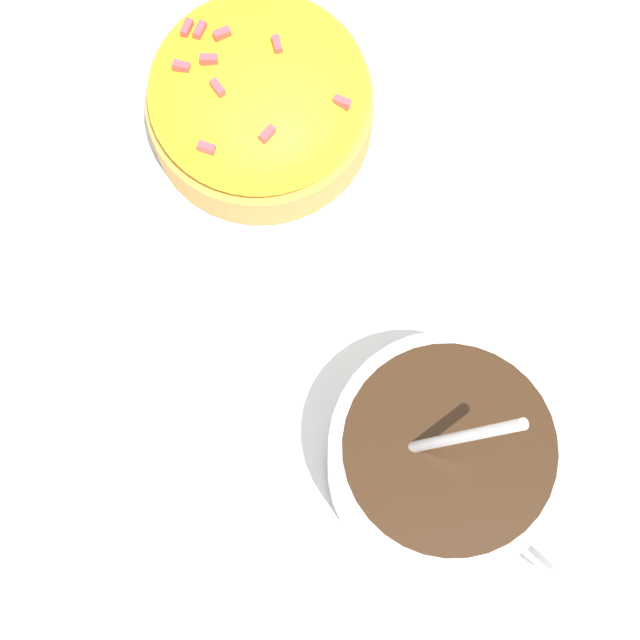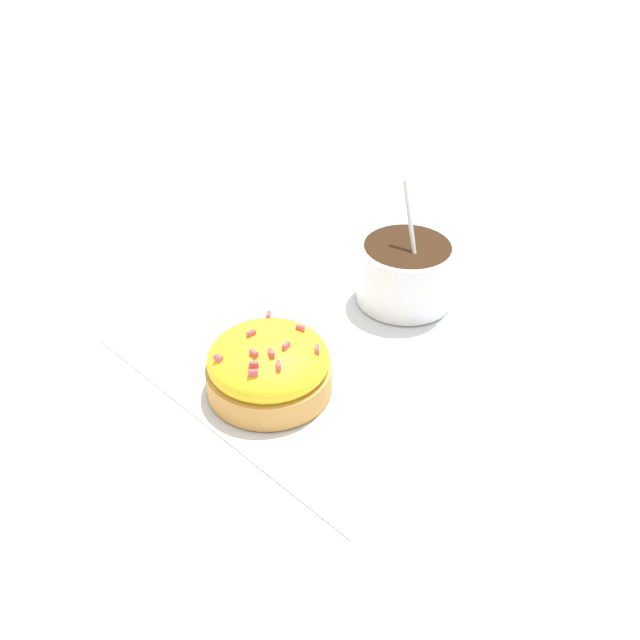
# 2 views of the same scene
# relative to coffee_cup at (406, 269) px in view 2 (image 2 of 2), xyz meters

# --- Properties ---
(ground_plane) EXTENTS (3.00, 3.00, 0.00)m
(ground_plane) POSITION_rel_coffee_cup_xyz_m (-0.09, -0.01, -0.03)
(ground_plane) COLOR silver
(paper_napkin) EXTENTS (0.31, 0.32, 0.00)m
(paper_napkin) POSITION_rel_coffee_cup_xyz_m (-0.09, -0.01, -0.03)
(paper_napkin) COLOR white
(paper_napkin) RESTS_ON ground_plane
(coffee_cup) EXTENTS (0.10, 0.09, 0.11)m
(coffee_cup) POSITION_rel_coffee_cup_xyz_m (0.00, 0.00, 0.00)
(coffee_cup) COLOR white
(coffee_cup) RESTS_ON paper_napkin
(frosted_pastry) EXTENTS (0.10, 0.10, 0.05)m
(frosted_pastry) POSITION_rel_coffee_cup_xyz_m (-0.17, -0.02, -0.01)
(frosted_pastry) COLOR #D19347
(frosted_pastry) RESTS_ON paper_napkin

